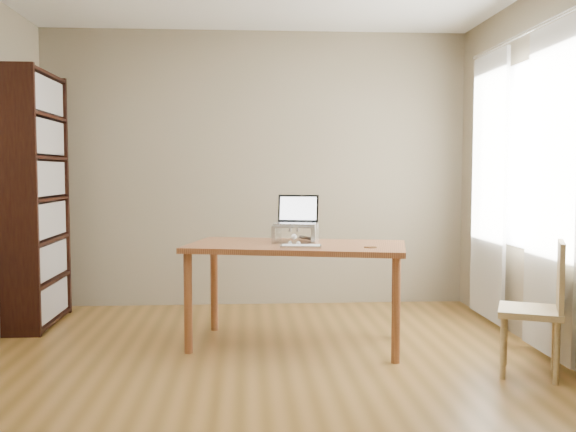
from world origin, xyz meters
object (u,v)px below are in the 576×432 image
object	(u,v)px
laptop	(295,217)
desk	(297,255)
cat	(294,234)
bookshelf	(37,199)
chair	(541,303)
keyboard	(301,246)

from	to	relation	value
laptop	desk	bearing A→B (deg)	-76.75
desk	cat	world-z (taller)	cat
bookshelf	desk	distance (m)	2.27
cat	chair	world-z (taller)	cat
desk	chair	distance (m)	1.68
bookshelf	chair	distance (m)	3.95
desk	cat	bearing A→B (deg)	107.94
desk	cat	distance (m)	0.18
keyboard	laptop	bearing A→B (deg)	99.19
bookshelf	laptop	distance (m)	2.20
cat	chair	bearing A→B (deg)	-25.36
laptop	chair	world-z (taller)	laptop
bookshelf	cat	xyz separation A→B (m)	(2.09, -0.68, -0.24)
laptop	chair	size ratio (longest dim) A/B	0.41
desk	chair	world-z (taller)	chair
desk	laptop	distance (m)	0.30
bookshelf	chair	bearing A→B (deg)	-23.71
bookshelf	chair	size ratio (longest dim) A/B	2.47
desk	bookshelf	bearing A→B (deg)	172.68
desk	keyboard	distance (m)	0.24
desk	laptop	xyz separation A→B (m)	(0.00, 0.13, 0.27)
cat	chair	xyz separation A→B (m)	(1.48, -0.89, -0.35)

